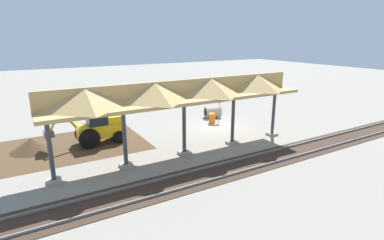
{
  "coord_description": "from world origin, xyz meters",
  "views": [
    {
      "loc": [
        14.22,
        20.2,
        7.41
      ],
      "look_at": [
        3.66,
        2.15,
        1.6
      ],
      "focal_mm": 28.0,
      "sensor_mm": 36.0,
      "label": 1
    }
  ],
  "objects_px": {
    "stop_sign": "(219,102)",
    "concrete_pipe": "(213,112)",
    "backhoe": "(98,127)",
    "traffic_barrel": "(212,118)"
  },
  "relations": [
    {
      "from": "backhoe",
      "to": "traffic_barrel",
      "type": "distance_m",
      "value": 9.97
    },
    {
      "from": "traffic_barrel",
      "to": "backhoe",
      "type": "bearing_deg",
      "value": 1.19
    },
    {
      "from": "stop_sign",
      "to": "concrete_pipe",
      "type": "xyz_separation_m",
      "value": [
        -0.19,
        -1.3,
        -1.22
      ]
    },
    {
      "from": "concrete_pipe",
      "to": "stop_sign",
      "type": "bearing_deg",
      "value": 81.87
    },
    {
      "from": "backhoe",
      "to": "traffic_barrel",
      "type": "relative_size",
      "value": 5.86
    },
    {
      "from": "concrete_pipe",
      "to": "backhoe",
      "type": "bearing_deg",
      "value": 9.39
    },
    {
      "from": "stop_sign",
      "to": "traffic_barrel",
      "type": "distance_m",
      "value": 1.66
    },
    {
      "from": "stop_sign",
      "to": "backhoe",
      "type": "height_order",
      "value": "backhoe"
    },
    {
      "from": "stop_sign",
      "to": "traffic_barrel",
      "type": "relative_size",
      "value": 2.71
    },
    {
      "from": "backhoe",
      "to": "concrete_pipe",
      "type": "xyz_separation_m",
      "value": [
        -11.1,
        -1.83,
        -0.72
      ]
    }
  ]
}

